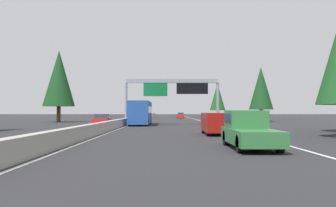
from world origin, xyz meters
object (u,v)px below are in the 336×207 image
(sign_gantry_overhead, at_px, (173,88))
(conifer_right_far, at_px, (217,97))
(pickup_mid_center, at_px, (248,129))
(minivan_mid_left, at_px, (216,122))
(conifer_right_mid, at_px, (261,88))
(oncoming_near, at_px, (102,120))
(bus_mid_right, at_px, (141,112))
(conifer_left_near, at_px, (59,78))
(sedan_distant_b, at_px, (181,116))

(sign_gantry_overhead, height_order, conifer_right_far, conifer_right_far)
(pickup_mid_center, height_order, conifer_right_far, conifer_right_far)
(pickup_mid_center, height_order, minivan_mid_left, pickup_mid_center)
(minivan_mid_left, bearing_deg, conifer_right_far, -7.94)
(pickup_mid_center, relative_size, conifer_right_mid, 0.58)
(pickup_mid_center, xyz_separation_m, conifer_right_mid, (47.22, -12.72, 4.93))
(sign_gantry_overhead, relative_size, oncoming_near, 2.88)
(pickup_mid_center, height_order, bus_mid_right, bus_mid_right)
(sign_gantry_overhead, height_order, bus_mid_right, sign_gantry_overhead)
(pickup_mid_center, distance_m, minivan_mid_left, 10.35)
(conifer_right_far, bearing_deg, oncoming_near, 156.91)
(sign_gantry_overhead, relative_size, minivan_mid_left, 2.54)
(minivan_mid_left, height_order, conifer_left_near, conifer_left_near)
(conifer_right_mid, bearing_deg, oncoming_near, 126.89)
(pickup_mid_center, height_order, oncoming_near, pickup_mid_center)
(oncoming_near, distance_m, conifer_right_mid, 31.57)
(conifer_left_near, bearing_deg, minivan_mid_left, -146.69)
(minivan_mid_left, xyz_separation_m, bus_mid_right, (20.98, 7.29, 0.77))
(minivan_mid_left, relative_size, bus_mid_right, 0.43)
(bus_mid_right, xyz_separation_m, conifer_right_mid, (15.89, -20.19, 4.13))
(sign_gantry_overhead, height_order, conifer_right_mid, conifer_right_mid)
(bus_mid_right, bearing_deg, pickup_mid_center, -166.58)
(bus_mid_right, bearing_deg, minivan_mid_left, -160.83)
(conifer_right_far, bearing_deg, bus_mid_right, 160.57)
(oncoming_near, bearing_deg, bus_mid_right, 120.66)
(minivan_mid_left, bearing_deg, conifer_left_near, 33.31)
(oncoming_near, xyz_separation_m, conifer_right_far, (50.72, -21.62, 4.92))
(pickup_mid_center, distance_m, bus_mid_right, 32.22)
(minivan_mid_left, distance_m, conifer_right_far, 69.73)
(conifer_right_mid, bearing_deg, sign_gantry_overhead, 135.02)
(pickup_mid_center, distance_m, sedan_distant_b, 78.42)
(oncoming_near, relative_size, conifer_right_mid, 0.46)
(oncoming_near, relative_size, conifer_left_near, 0.37)
(minivan_mid_left, distance_m, oncoming_near, 21.79)
(bus_mid_right, bearing_deg, oncoming_near, 120.66)
(minivan_mid_left, distance_m, conifer_right_mid, 39.37)
(oncoming_near, bearing_deg, conifer_right_mid, 126.89)
(conifer_right_mid, bearing_deg, conifer_right_far, 5.86)
(pickup_mid_center, xyz_separation_m, oncoming_near, (28.53, 12.19, -0.23))
(minivan_mid_left, bearing_deg, bus_mid_right, 19.17)
(sign_gantry_overhead, relative_size, bus_mid_right, 1.10)
(bus_mid_right, height_order, conifer_right_mid, conifer_right_mid)
(pickup_mid_center, relative_size, conifer_right_far, 0.61)
(sign_gantry_overhead, relative_size, conifer_left_near, 1.06)
(conifer_right_mid, xyz_separation_m, conifer_left_near, (-3.71, 34.69, 1.44))
(pickup_mid_center, bearing_deg, minivan_mid_left, 0.99)
(bus_mid_right, relative_size, conifer_right_far, 1.25)
(minivan_mid_left, bearing_deg, sign_gantry_overhead, 7.96)
(sign_gantry_overhead, relative_size, sedan_distant_b, 2.88)
(sedan_distant_b, distance_m, oncoming_near, 51.27)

